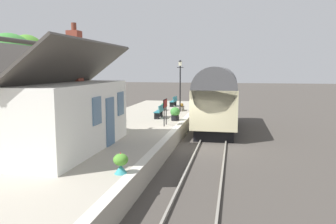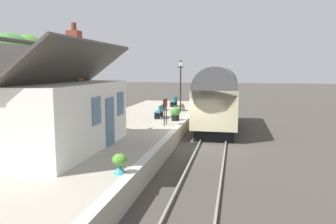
{
  "view_description": "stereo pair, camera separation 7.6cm",
  "coord_description": "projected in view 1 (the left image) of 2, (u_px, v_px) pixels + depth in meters",
  "views": [
    {
      "loc": [
        -17.68,
        -2.0,
        4.23
      ],
      "look_at": [
        -0.14,
        1.5,
        1.87
      ],
      "focal_mm": 35.45,
      "sensor_mm": 36.0,
      "label": 1
    },
    {
      "loc": [
        -17.66,
        -2.07,
        4.23
      ],
      "look_at": [
        -0.14,
        1.5,
        1.87
      ],
      "focal_mm": 35.45,
      "sensor_mm": 36.0,
      "label": 2
    }
  ],
  "objects": [
    {
      "name": "station_sign_board",
      "position": [
        165.0,
        106.0,
        19.48
      ],
      "size": [
        0.96,
        0.06,
        1.57
      ],
      "color": "black",
      "rests_on": "platform"
    },
    {
      "name": "planter_bench_right",
      "position": [
        116.0,
        115.0,
        21.13
      ],
      "size": [
        0.49,
        0.49,
        0.79
      ],
      "color": "#9E5138",
      "rests_on": "platform"
    },
    {
      "name": "tree_mid_background",
      "position": [
        11.0,
        70.0,
        17.34
      ],
      "size": [
        3.41,
        3.06,
        6.04
      ],
      "color": "#4C3828",
      "rests_on": "ground"
    },
    {
      "name": "platform_edge_coping",
      "position": [
        174.0,
        130.0,
        18.24
      ],
      "size": [
        32.0,
        0.36,
        0.02
      ],
      "primitive_type": "cube",
      "color": "beige",
      "rests_on": "platform"
    },
    {
      "name": "planter_corner_building",
      "position": [
        175.0,
        113.0,
        21.42
      ],
      "size": [
        0.63,
        0.63,
        0.91
      ],
      "color": "black",
      "rests_on": "platform"
    },
    {
      "name": "train",
      "position": [
        217.0,
        98.0,
        22.5
      ],
      "size": [
        8.65,
        2.73,
        4.32
      ],
      "color": "black",
      "rests_on": "ground"
    },
    {
      "name": "ground_plane",
      "position": [
        195.0,
        146.0,
        18.13
      ],
      "size": [
        160.0,
        160.0,
        0.0
      ],
      "primitive_type": "plane",
      "color": "#423D38"
    },
    {
      "name": "planter_edge_near",
      "position": [
        95.0,
        122.0,
        19.21
      ],
      "size": [
        0.82,
        0.32,
        0.55
      ],
      "color": "black",
      "rests_on": "platform"
    },
    {
      "name": "bench_platform_end",
      "position": [
        174.0,
        101.0,
        29.44
      ],
      "size": [
        1.42,
        0.5,
        0.88
      ],
      "color": "#26727F",
      "rests_on": "platform"
    },
    {
      "name": "tree_distant",
      "position": [
        57.0,
        67.0,
        27.5
      ],
      "size": [
        4.27,
        4.0,
        6.78
      ],
      "color": "#4C3828",
      "rests_on": "ground"
    },
    {
      "name": "rail_near",
      "position": [
        225.0,
        146.0,
        17.81
      ],
      "size": [
        52.0,
        0.08,
        0.14
      ],
      "primitive_type": "cube",
      "color": "gray",
      "rests_on": "ground"
    },
    {
      "name": "bench_by_lamp",
      "position": [
        159.0,
        111.0,
        22.52
      ],
      "size": [
        1.41,
        0.46,
        0.88
      ],
      "color": "#26727F",
      "rests_on": "platform"
    },
    {
      "name": "tree_far_right",
      "position": [
        28.0,
        65.0,
        23.11
      ],
      "size": [
        3.26,
        3.0,
        6.54
      ],
      "color": "#4C3828",
      "rests_on": "ground"
    },
    {
      "name": "planter_by_door",
      "position": [
        182.0,
        107.0,
        26.5
      ],
      "size": [
        0.87,
        0.32,
        0.59
      ],
      "color": "gray",
      "rests_on": "platform"
    },
    {
      "name": "rail_far",
      "position": [
        199.0,
        145.0,
        18.08
      ],
      "size": [
        52.0,
        0.08,
        0.14
      ],
      "primitive_type": "cube",
      "color": "gray",
      "rests_on": "ground"
    },
    {
      "name": "platform",
      "position": [
        125.0,
        135.0,
        18.85
      ],
      "size": [
        32.0,
        6.08,
        0.87
      ],
      "primitive_type": "cube",
      "color": "#A39B8C",
      "rests_on": "ground"
    },
    {
      "name": "planter_edge_far",
      "position": [
        163.0,
        107.0,
        26.64
      ],
      "size": [
        0.74,
        0.32,
        0.59
      ],
      "color": "gray",
      "rests_on": "platform"
    },
    {
      "name": "station_building",
      "position": [
        53.0,
        113.0,
        13.78
      ],
      "size": [
        7.25,
        4.4,
        5.46
      ],
      "color": "white",
      "rests_on": "platform"
    },
    {
      "name": "planter_under_sign",
      "position": [
        121.0,
        163.0,
        10.62
      ],
      "size": [
        0.48,
        0.48,
        0.73
      ],
      "color": "teal",
      "rests_on": "platform"
    },
    {
      "name": "lamp_post_platform",
      "position": [
        180.0,
        76.0,
        25.61
      ],
      "size": [
        0.32,
        0.5,
        4.01
      ],
      "color": "black",
      "rests_on": "platform"
    }
  ]
}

